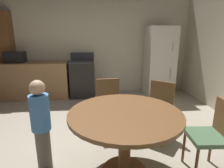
{
  "coord_description": "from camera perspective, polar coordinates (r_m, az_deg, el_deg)",
  "views": [
    {
      "loc": [
        0.02,
        -2.25,
        1.57
      ],
      "look_at": [
        0.3,
        0.68,
        0.78
      ],
      "focal_mm": 29.87,
      "sensor_mm": 36.0,
      "label": 1
    }
  ],
  "objects": [
    {
      "name": "dining_table",
      "position": [
        2.1,
        3.97,
        -12.48
      ],
      "size": [
        1.23,
        1.23,
        0.76
      ],
      "color": "brown",
      "rests_on": "ground"
    },
    {
      "name": "chair_northeast",
      "position": [
        2.96,
        14.08,
        -6.61
      ],
      "size": [
        0.56,
        0.56,
        0.87
      ],
      "rotation": [
        0.0,
        0.0,
        4.0
      ],
      "color": "brown",
      "rests_on": "ground"
    },
    {
      "name": "ground_plane",
      "position": [
        2.75,
        -5.24,
        -19.93
      ],
      "size": [
        14.0,
        14.0,
        0.0
      ],
      "primitive_type": "plane",
      "color": "#A89E89"
    },
    {
      "name": "chair_east",
      "position": [
        2.44,
        28.57,
        -12.97
      ],
      "size": [
        0.43,
        0.43,
        0.87
      ],
      "rotation": [
        0.0,
        0.0,
        3.07
      ],
      "color": "brown",
      "rests_on": "ground"
    },
    {
      "name": "chair_north",
      "position": [
        3.03,
        -0.91,
        -5.66
      ],
      "size": [
        0.44,
        0.44,
        0.87
      ],
      "rotation": [
        0.0,
        0.0,
        4.81
      ],
      "color": "brown",
      "rests_on": "ground"
    },
    {
      "name": "person_child",
      "position": [
        2.34,
        -20.91,
        -11.13
      ],
      "size": [
        0.26,
        0.26,
        1.09
      ],
      "rotation": [
        0.0,
        0.0,
        6.08
      ],
      "color": "#665B51",
      "rests_on": "ground"
    },
    {
      "name": "kitchen_counter",
      "position": [
        5.08,
        -23.01,
        1.1
      ],
      "size": [
        1.77,
        0.6,
        0.9
      ],
      "primitive_type": "cube",
      "color": "#9E754C",
      "rests_on": "ground"
    },
    {
      "name": "refrigerator",
      "position": [
        5.0,
        14.31,
        6.65
      ],
      "size": [
        0.68,
        0.68,
        1.76
      ],
      "color": "silver",
      "rests_on": "ground"
    },
    {
      "name": "wall_back",
      "position": [
        5.11,
        -5.82,
        12.52
      ],
      "size": [
        5.42,
        0.12,
        2.7
      ],
      "primitive_type": "cube",
      "color": "beige",
      "rests_on": "ground"
    },
    {
      "name": "microwave",
      "position": [
        5.11,
        -27.57,
        7.3
      ],
      "size": [
        0.44,
        0.32,
        0.26
      ],
      "primitive_type": "cube",
      "color": "black",
      "rests_on": "kitchen_counter"
    },
    {
      "name": "oven_range",
      "position": [
        4.85,
        -8.97,
        1.72
      ],
      "size": [
        0.6,
        0.6,
        1.1
      ],
      "color": "black",
      "rests_on": "ground"
    },
    {
      "name": "pantry_column",
      "position": [
        5.39,
        -29.92,
        7.54
      ],
      "size": [
        0.44,
        0.36,
        2.1
      ],
      "primitive_type": "cube",
      "color": "brown",
      "rests_on": "ground"
    }
  ]
}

